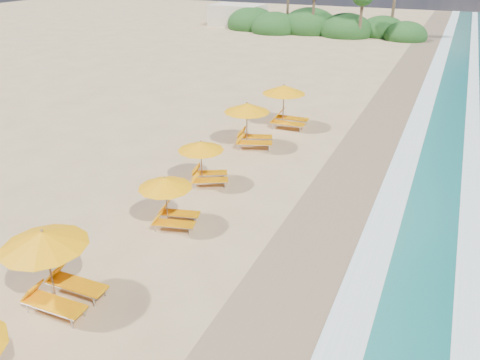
{
  "coord_description": "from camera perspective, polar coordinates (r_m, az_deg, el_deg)",
  "views": [
    {
      "loc": [
        6.88,
        -15.26,
        9.25
      ],
      "look_at": [
        0.0,
        0.0,
        1.2
      ],
      "focal_mm": 35.43,
      "sensor_mm": 36.0,
      "label": 1
    }
  ],
  "objects": [
    {
      "name": "treeline",
      "position": [
        63.59,
        9.17,
        17.93
      ],
      "size": [
        25.8,
        8.8,
        9.74
      ],
      "color": "#163D14",
      "rests_on": "ground"
    },
    {
      "name": "station_1",
      "position": [
        14.47,
        -21.53,
        -9.34
      ],
      "size": [
        2.69,
        2.49,
        2.46
      ],
      "rotation": [
        0.0,
        0.0,
        0.03
      ],
      "color": "olive",
      "rests_on": "ground"
    },
    {
      "name": "station_3",
      "position": [
        20.65,
        -4.25,
        2.49
      ],
      "size": [
        2.71,
        2.71,
        2.04
      ],
      "rotation": [
        0.0,
        0.0,
        0.49
      ],
      "color": "olive",
      "rests_on": "ground"
    },
    {
      "name": "station_5",
      "position": [
        27.79,
        5.64,
        9.19
      ],
      "size": [
        2.82,
        2.62,
        2.53
      ],
      "rotation": [
        0.0,
        0.0,
        0.06
      ],
      "color": "olive",
      "rests_on": "ground"
    },
    {
      "name": "station_2",
      "position": [
        17.53,
        -8.39,
        -2.22
      ],
      "size": [
        2.5,
        2.42,
        2.01
      ],
      "rotation": [
        0.0,
        0.0,
        0.26
      ],
      "color": "olive",
      "rests_on": "ground"
    },
    {
      "name": "station_4",
      "position": [
        24.7,
        1.27,
        7.03
      ],
      "size": [
        3.11,
        3.06,
        2.41
      ],
      "rotation": [
        0.0,
        0.0,
        0.36
      ],
      "color": "olive",
      "rests_on": "ground"
    },
    {
      "name": "surf_foam",
      "position": [
        17.83,
        20.2,
        -7.25
      ],
      "size": [
        4.0,
        160.0,
        0.01
      ],
      "color": "white",
      "rests_on": "ground"
    },
    {
      "name": "ground",
      "position": [
        19.13,
        0.0,
        -3.24
      ],
      "size": [
        160.0,
        160.0,
        0.0
      ],
      "primitive_type": "plane",
      "color": "tan",
      "rests_on": "ground"
    },
    {
      "name": "beach_building",
      "position": [
        69.98,
        -0.29,
        19.25
      ],
      "size": [
        7.0,
        5.0,
        2.8
      ],
      "primitive_type": "cube",
      "color": "beige",
      "rests_on": "ground"
    },
    {
      "name": "wet_sand",
      "position": [
        18.07,
        11.7,
        -5.68
      ],
      "size": [
        4.0,
        160.0,
        0.01
      ],
      "primitive_type": "cube",
      "color": "#886F51",
      "rests_on": "ground"
    }
  ]
}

